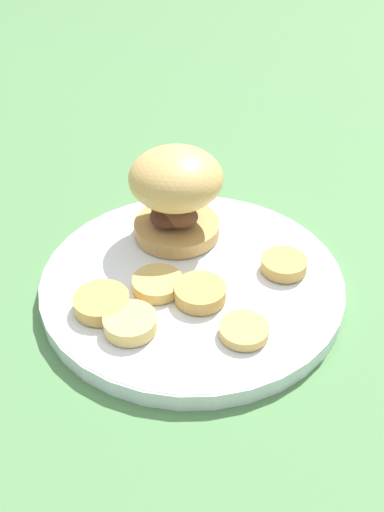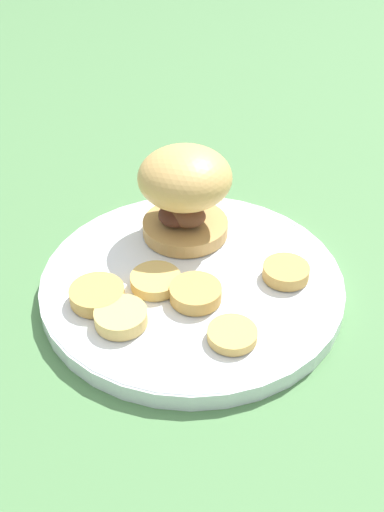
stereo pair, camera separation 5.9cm
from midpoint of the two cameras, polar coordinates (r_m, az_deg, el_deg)
The scene contains 9 objects.
ground_plane at distance 0.62m, azimuth -2.73°, elevation -3.37°, with size 4.00×4.00×0.00m, color #4C7A47.
dinner_plate at distance 0.61m, azimuth -2.76°, elevation -2.60°, with size 0.31×0.31×0.02m.
sandwich at distance 0.63m, azimuth -4.24°, elevation 6.07°, with size 0.10×0.10×0.10m.
potato_round_0 at distance 0.54m, azimuth 1.67°, elevation -7.30°, with size 0.05×0.05×0.01m, color tan.
potato_round_1 at distance 0.58m, azimuth -2.16°, elevation -3.62°, with size 0.05×0.05×0.01m, color tan.
potato_round_2 at distance 0.59m, azimuth -5.99°, elevation -2.98°, with size 0.05×0.05×0.01m, color tan.
potato_round_3 at distance 0.61m, azimuth 6.05°, elevation -0.89°, with size 0.05×0.05×0.01m, color tan.
potato_round_4 at distance 0.58m, azimuth -11.70°, elevation -4.24°, with size 0.05×0.05×0.01m, color tan.
potato_round_5 at distance 0.55m, azimuth -8.99°, elevation -6.45°, with size 0.05×0.05×0.01m, color #DBB766.
Camera 1 is at (0.41, -0.23, 0.41)m, focal length 42.00 mm.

